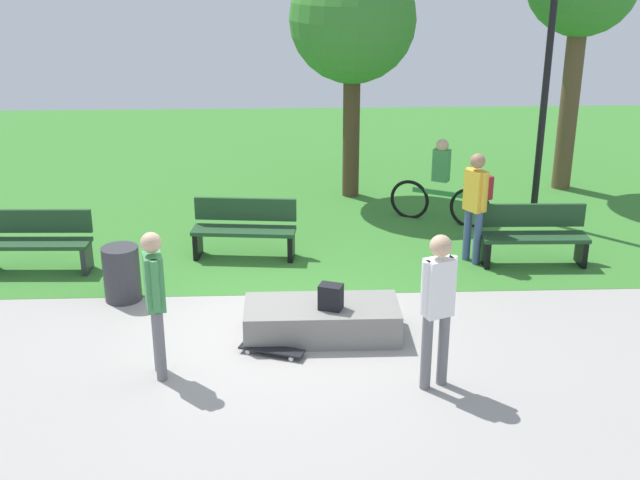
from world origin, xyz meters
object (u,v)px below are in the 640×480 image
park_bench_near_lamppost (244,227)px  lamp_post (546,81)px  skateboard_by_ledge (272,350)px  park_bench_by_oak (37,240)px  skater_watching (155,293)px  backpack_on_ledge (331,297)px  cyclist_on_bicycle (440,187)px  pedestrian_with_backpack (476,198)px  concrete_ledge (322,320)px  skater_performing_trick (438,299)px  trash_bin (122,274)px  tree_broad_elm (353,21)px  park_bench_near_path (534,234)px

park_bench_near_lamppost → lamp_post: bearing=16.7°
skateboard_by_ledge → park_bench_by_oak: 4.52m
skater_watching → lamp_post: bearing=41.4°
skateboard_by_ledge → park_bench_near_lamppost: 3.27m
skater_watching → park_bench_near_lamppost: skater_watching is taller
backpack_on_ledge → lamp_post: (3.83, 4.36, 1.88)m
backpack_on_ledge → cyclist_on_bicycle: size_ratio=0.20×
pedestrian_with_backpack → cyclist_on_bicycle: (-0.19, 1.86, -0.40)m
concrete_ledge → park_bench_by_oak: park_bench_by_oak is taller
park_bench_by_oak → cyclist_on_bicycle: bearing=16.7°
backpack_on_ledge → skateboard_by_ledge: bearing=46.1°
park_bench_by_oak → skater_performing_trick: bearing=-33.7°
concrete_ledge → park_bench_near_lamppost: size_ratio=1.18×
skater_performing_trick → park_bench_near_lamppost: bearing=119.8°
skater_performing_trick → trash_bin: bearing=147.8°
tree_broad_elm → backpack_on_ledge: bearing=-96.7°
park_bench_near_lamppost → trash_bin: bearing=-136.4°
skater_watching → skateboard_by_ledge: skater_watching is taller
skater_performing_trick → lamp_post: bearing=63.6°
skateboard_by_ledge → lamp_post: lamp_post is taller
skateboard_by_ledge → cyclist_on_bicycle: bearing=58.6°
skater_performing_trick → pedestrian_with_backpack: skater_performing_trick is taller
skater_watching → trash_bin: (-0.81, 2.09, -0.64)m
skater_performing_trick → tree_broad_elm: (-0.39, 7.10, 2.21)m
skater_watching → park_bench_by_oak: bearing=125.3°
park_bench_near_path → cyclist_on_bicycle: 2.25m
skateboard_by_ledge → pedestrian_with_backpack: (3.06, 2.84, 0.97)m
backpack_on_ledge → park_bench_near_lamppost: 3.09m
lamp_post → park_bench_near_lamppost: bearing=-163.3°
cyclist_on_bicycle → backpack_on_ledge: bearing=-116.2°
pedestrian_with_backpack → cyclist_on_bicycle: size_ratio=1.05×
backpack_on_ledge → skateboard_by_ledge: backpack_on_ledge is taller
skater_performing_trick → cyclist_on_bicycle: skater_performing_trick is taller
park_bench_near_lamppost → backpack_on_ledge: bearing=-67.2°
skater_watching → park_bench_by_oak: skater_watching is taller
skater_performing_trick → cyclist_on_bicycle: bearing=79.2°
skater_performing_trick → park_bench_near_lamppost: 4.65m
concrete_ledge → pedestrian_with_backpack: size_ratio=1.12×
park_bench_by_oak → park_bench_near_lamppost: size_ratio=0.98×
concrete_ledge → skateboard_by_ledge: bearing=-143.2°
lamp_post → park_bench_near_path: bearing=-106.9°
backpack_on_ledge → lamp_post: size_ratio=0.08×
concrete_ledge → trash_bin: (-2.71, 1.20, 0.17)m
backpack_on_ledge → trash_bin: bearing=-5.0°
trash_bin → tree_broad_elm: bearing=52.8°
trash_bin → park_bench_near_lamppost: bearing=43.6°
backpack_on_ledge → pedestrian_with_backpack: pedestrian_with_backpack is taller
park_bench_near_lamppost → lamp_post: (5.03, 1.51, 1.98)m
skater_watching → cyclist_on_bicycle: (4.14, 5.13, -0.40)m
concrete_ledge → cyclist_on_bicycle: (2.25, 4.23, 0.42)m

